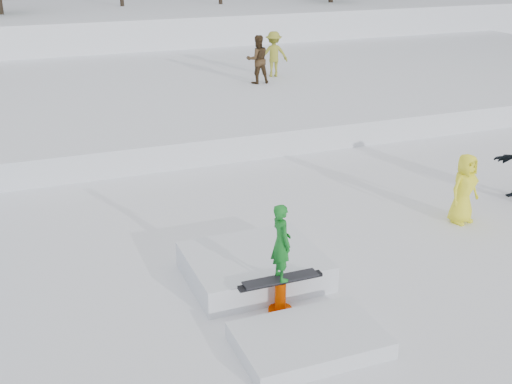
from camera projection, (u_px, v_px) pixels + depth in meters
name	position (u px, v px, depth m)	size (l,w,h in m)	color
ground	(270.00, 282.00, 12.68)	(120.00, 120.00, 0.00)	white
snow_berm	(75.00, 30.00, 38.14)	(60.00, 14.00, 2.40)	white
snow_midrise	(119.00, 92.00, 26.35)	(50.00, 18.00, 0.80)	white
walker_olive	(258.00, 59.00, 25.75)	(0.94, 0.73, 1.92)	#402C18
walker_ygreen	(274.00, 54.00, 27.04)	(1.22, 0.70, 1.88)	olive
spectator_yellow	(464.00, 189.00, 15.05)	(0.83, 0.54, 1.70)	#FFF72C
jib_rail_feature	(268.00, 282.00, 12.07)	(2.60, 4.40, 2.11)	white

